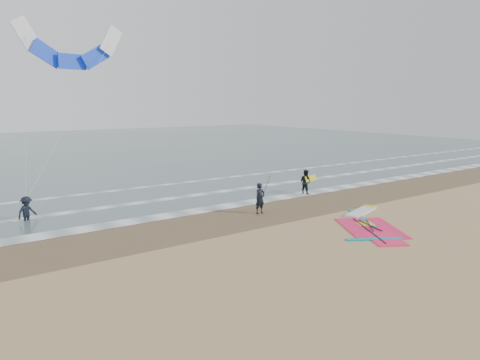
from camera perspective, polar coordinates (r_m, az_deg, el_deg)
ground at (r=19.31m, az=12.04°, el=-8.19°), size 120.00×120.00×0.00m
sea_water at (r=62.20m, az=-22.23°, el=3.90°), size 120.00×80.00×0.02m
wet_sand_band at (r=23.62m, az=1.35°, el=-4.56°), size 120.00×5.00×0.01m
foam_waterline at (r=27.22m, az=-4.19°, el=-2.54°), size 120.00×9.15×0.02m
windsurf_rig at (r=22.69m, az=16.81°, el=-5.53°), size 6.08×5.76×0.15m
person_standing at (r=23.55m, az=2.68°, el=-2.48°), size 0.65×0.45×1.71m
person_walking at (r=28.93m, az=8.71°, el=-0.26°), size 0.80×0.93×1.66m
person_wading at (r=24.69m, az=-26.61°, el=-3.05°), size 1.23×1.06×1.65m
held_pole at (r=23.64m, az=3.27°, el=-1.44°), size 0.17×0.86×1.82m
carried_kiteboard at (r=29.10m, az=9.43°, el=0.23°), size 1.30×0.51×0.39m
surf_kite at (r=29.84m, az=-21.56°, el=15.86°), size 7.40×5.16×10.02m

